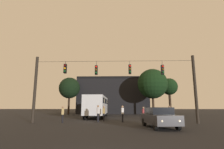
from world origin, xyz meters
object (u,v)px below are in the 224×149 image
object	(u,v)px
pedestrian_crossing_center	(144,114)
pedestrian_crossing_right	(98,112)
car_near_right	(159,117)
tree_behind_building	(152,84)
city_bus	(97,105)
pedestrian_trailing	(123,113)
pedestrian_near_bus	(170,113)
pedestrian_crossing_left	(104,112)
tree_right_far	(169,87)
pedestrian_far_side	(63,113)
tree_left_silhouette	(69,88)

from	to	relation	value
pedestrian_crossing_center	pedestrian_crossing_right	size ratio (longest dim) A/B	0.89
car_near_right	tree_behind_building	distance (m)	19.96
city_bus	car_near_right	bearing A→B (deg)	-63.83
pedestrian_trailing	pedestrian_near_bus	bearing A→B (deg)	7.35
pedestrian_crossing_left	tree_right_far	xyz separation A→B (m)	(12.93, 19.28, 4.90)
pedestrian_crossing_right	tree_right_far	distance (m)	25.17
tree_behind_building	tree_right_far	distance (m)	8.10
car_near_right	pedestrian_crossing_left	bearing A→B (deg)	127.17
pedestrian_far_side	tree_left_silhouette	bearing A→B (deg)	103.74
car_near_right	tree_right_far	distance (m)	27.26
pedestrian_far_side	tree_left_silhouette	xyz separation A→B (m)	(-4.46, 18.24, 4.41)
pedestrian_crossing_left	pedestrian_crossing_right	world-z (taller)	pedestrian_crossing_right
pedestrian_crossing_left	tree_right_far	distance (m)	23.73
pedestrian_crossing_left	pedestrian_near_bus	distance (m)	7.10
pedestrian_crossing_left	pedestrian_crossing_center	xyz separation A→B (m)	(4.24, -1.31, -0.07)
car_near_right	pedestrian_trailing	size ratio (longest dim) A/B	2.69
pedestrian_crossing_right	tree_behind_building	xyz separation A→B (m)	(8.50, 14.31, 4.75)
city_bus	pedestrian_crossing_right	bearing A→B (deg)	-82.56
car_near_right	pedestrian_near_bus	world-z (taller)	pedestrian_near_bus
pedestrian_crossing_right	tree_left_silhouette	xyz separation A→B (m)	(-7.89, 17.34, 4.33)
pedestrian_near_bus	pedestrian_far_side	bearing A→B (deg)	-172.27
pedestrian_crossing_center	pedestrian_trailing	distance (m)	2.20
pedestrian_near_bus	city_bus	bearing A→B (deg)	139.45
pedestrian_crossing_center	pedestrian_trailing	xyz separation A→B (m)	(-2.18, -0.21, 0.08)
pedestrian_crossing_left	pedestrian_near_bus	world-z (taller)	pedestrian_near_bus
car_near_right	tree_behind_building	world-z (taller)	tree_behind_building
city_bus	tree_right_far	world-z (taller)	tree_right_far
pedestrian_crossing_center	tree_left_silhouette	bearing A→B (deg)	126.26
tree_left_silhouette	pedestrian_far_side	bearing A→B (deg)	-76.26
tree_behind_building	car_near_right	bearing A→B (deg)	-99.86
car_near_right	pedestrian_trailing	world-z (taller)	pedestrian_trailing
pedestrian_crossing_right	tree_right_far	size ratio (longest dim) A/B	0.22
pedestrian_crossing_center	pedestrian_near_bus	xyz separation A→B (m)	(2.81, 0.43, 0.07)
pedestrian_near_bus	pedestrian_far_side	size ratio (longest dim) A/B	1.03
tree_behind_building	tree_right_far	size ratio (longest dim) A/B	1.10
car_near_right	pedestrian_crossing_left	xyz separation A→B (m)	(-4.71, 6.21, 0.14)
pedestrian_trailing	pedestrian_far_side	size ratio (longest dim) A/B	1.04
pedestrian_trailing	tree_behind_building	distance (m)	16.27
city_bus	tree_right_far	bearing A→B (deg)	41.62
car_near_right	pedestrian_crossing_center	distance (m)	4.93
pedestrian_crossing_right	pedestrian_near_bus	xyz separation A→B (m)	(7.53, 0.59, -0.05)
tree_behind_building	tree_right_far	world-z (taller)	tree_behind_building
pedestrian_crossing_center	tree_left_silhouette	xyz separation A→B (m)	(-12.61, 17.19, 4.45)
city_bus	pedestrian_trailing	size ratio (longest dim) A/B	6.60
city_bus	pedestrian_crossing_center	size ratio (longest dim) A/B	7.12
city_bus	tree_behind_building	xyz separation A→B (m)	(9.54, 6.39, 3.87)
city_bus	pedestrian_far_side	xyz separation A→B (m)	(-2.40, -8.81, -0.96)
city_bus	tree_left_silhouette	xyz separation A→B (m)	(-6.86, 9.43, 3.45)
pedestrian_crossing_center	tree_left_silhouette	size ratio (longest dim) A/B	0.21
pedestrian_crossing_left	city_bus	bearing A→B (deg)	103.19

